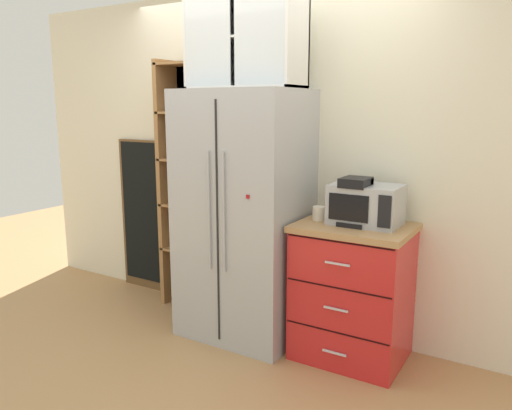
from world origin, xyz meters
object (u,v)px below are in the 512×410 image
object	(u,v)px
coffee_maker	(356,201)
refrigerator	(244,216)
bottle_cobalt	(353,209)
bottle_amber	(361,204)
mug_cream	(319,213)
chalkboard_menu	(147,216)
microwave	(366,204)
mug_charcoal	(352,219)

from	to	relation	value
coffee_maker	refrigerator	bearing A→B (deg)	-175.76
bottle_cobalt	bottle_amber	bearing A→B (deg)	90.00
refrigerator	mug_cream	world-z (taller)	refrigerator
coffee_maker	chalkboard_menu	size ratio (longest dim) A/B	0.22
chalkboard_menu	refrigerator	bearing A→B (deg)	-13.83
coffee_maker	mug_cream	distance (m)	0.27
microwave	chalkboard_menu	size ratio (longest dim) A/B	0.32
bottle_cobalt	refrigerator	bearing A→B (deg)	179.93
refrigerator	mug_cream	distance (m)	0.58
refrigerator	bottle_cobalt	world-z (taller)	refrigerator
refrigerator	coffee_maker	world-z (taller)	refrigerator
refrigerator	bottle_amber	size ratio (longest dim) A/B	6.50
bottle_cobalt	chalkboard_menu	size ratio (longest dim) A/B	0.18
refrigerator	coffee_maker	distance (m)	0.84
refrigerator	microwave	bearing A→B (deg)	6.73
microwave	bottle_cobalt	world-z (taller)	microwave
bottle_amber	bottle_cobalt	bearing A→B (deg)	-90.00
bottle_amber	chalkboard_menu	bearing A→B (deg)	175.63
mug_cream	mug_charcoal	size ratio (longest dim) A/B	1.05
chalkboard_menu	mug_cream	bearing A→B (deg)	-8.19
refrigerator	microwave	distance (m)	0.89
mug_charcoal	chalkboard_menu	distance (m)	2.12
refrigerator	chalkboard_menu	distance (m)	1.30
coffee_maker	bottle_amber	bearing A→B (deg)	90.00
bottle_amber	chalkboard_menu	xyz separation A→B (m)	(-2.07, 0.16, -0.35)
microwave	coffee_maker	world-z (taller)	coffee_maker
coffee_maker	chalkboard_menu	xyz separation A→B (m)	(-2.07, 0.25, -0.38)
coffee_maker	mug_cream	size ratio (longest dim) A/B	2.54
mug_cream	mug_charcoal	bearing A→B (deg)	-12.83
mug_cream	bottle_cobalt	distance (m)	0.26
mug_charcoal	coffee_maker	bearing A→B (deg)	91.37
bottle_amber	coffee_maker	bearing A→B (deg)	-90.00
mug_charcoal	bottle_amber	world-z (taller)	bottle_amber
mug_cream	chalkboard_menu	distance (m)	1.86
mug_charcoal	bottle_amber	xyz separation A→B (m)	(-0.00, 0.16, 0.07)
coffee_maker	mug_charcoal	world-z (taller)	coffee_maker
refrigerator	coffee_maker	size ratio (longest dim) A/B	5.79
refrigerator	mug_cream	xyz separation A→B (m)	(0.57, 0.05, 0.07)
microwave	chalkboard_menu	distance (m)	2.16
mug_cream	bottle_amber	xyz separation A→B (m)	(0.25, 0.10, 0.07)
mug_cream	refrigerator	bearing A→B (deg)	-175.41
coffee_maker	bottle_amber	size ratio (longest dim) A/B	1.12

